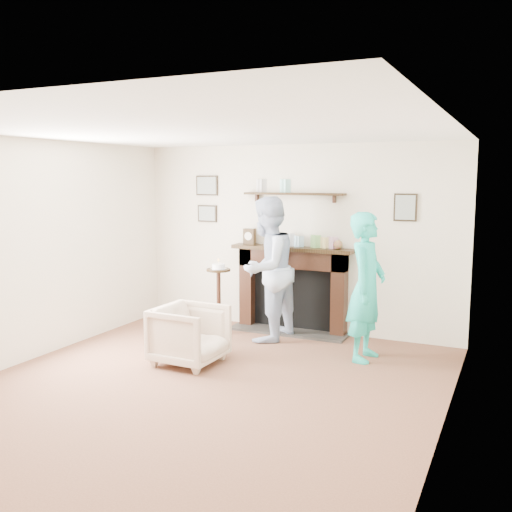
{
  "coord_description": "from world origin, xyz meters",
  "views": [
    {
      "loc": [
        2.74,
        -4.65,
        2.07
      ],
      "look_at": [
        0.16,
        0.9,
        1.22
      ],
      "focal_mm": 40.0,
      "sensor_mm": 36.0,
      "label": 1
    }
  ],
  "objects_px": {
    "armchair": "(190,363)",
    "pedestal_table": "(219,288)",
    "woman": "(365,359)",
    "man": "(267,339)"
  },
  "relations": [
    {
      "from": "armchair",
      "to": "pedestal_table",
      "type": "distance_m",
      "value": 1.36
    },
    {
      "from": "woman",
      "to": "man",
      "type": "bearing_deg",
      "value": 82.69
    },
    {
      "from": "armchair",
      "to": "woman",
      "type": "distance_m",
      "value": 1.99
    },
    {
      "from": "man",
      "to": "pedestal_table",
      "type": "xyz_separation_m",
      "value": [
        -0.67,
        -0.06,
        0.62
      ]
    },
    {
      "from": "man",
      "to": "pedestal_table",
      "type": "relative_size",
      "value": 1.81
    },
    {
      "from": "armchair",
      "to": "man",
      "type": "xyz_separation_m",
      "value": [
        0.39,
        1.24,
        0.0
      ]
    },
    {
      "from": "man",
      "to": "armchair",
      "type": "bearing_deg",
      "value": -10.03
    },
    {
      "from": "armchair",
      "to": "pedestal_table",
      "type": "xyz_separation_m",
      "value": [
        -0.27,
        1.18,
        0.62
      ]
    },
    {
      "from": "armchair",
      "to": "man",
      "type": "relative_size",
      "value": 0.39
    },
    {
      "from": "man",
      "to": "pedestal_table",
      "type": "distance_m",
      "value": 0.91
    }
  ]
}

